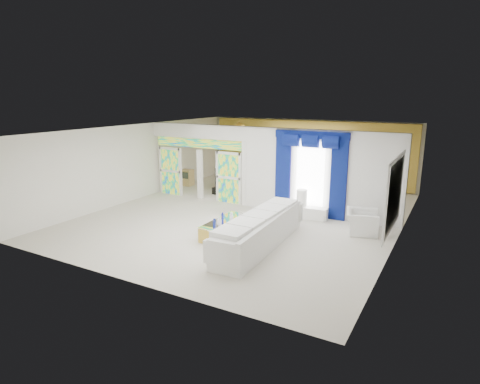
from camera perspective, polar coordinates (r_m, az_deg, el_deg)
The scene contains 22 objects.
floor at distance 14.27m, azimuth 1.29°, elevation -3.15°, with size 12.00×12.00×0.00m, color #B7AF9E.
dividing_wall at distance 14.00m, azimuth 11.08°, elevation 2.59°, with size 5.70×0.18×3.00m, color white.
dividing_header at distance 16.06m, azimuth -6.09°, elevation 8.59°, with size 4.30×0.18×0.55m, color white.
stained_panel_left at distance 17.15m, azimuth -9.85°, elevation 2.97°, with size 0.95×0.04×2.00m, color #994C3F.
stained_panel_right at distance 15.54m, azimuth -1.62°, elevation 2.06°, with size 0.95×0.04×2.00m, color #994C3F.
stained_transom at distance 16.11m, azimuth -6.04°, elevation 6.91°, with size 4.00×0.05×0.35m, color #994C3F.
window_pane at distance 13.99m, azimuth 9.97°, elevation 2.42°, with size 1.00×0.02×2.30m, color white.
blue_drape_left at distance 14.32m, azimuth 6.14°, elevation 2.61°, with size 0.55×0.10×2.80m, color #090347.
blue_drape_right at distance 13.69m, azimuth 13.87°, elevation 1.76°, with size 0.55×0.10×2.80m, color #090347.
blue_pelmet at distance 13.76m, azimuth 10.16°, elevation 8.00°, with size 2.60×0.12×0.25m, color #090347.
wall_mirror at distance 11.47m, azimuth 21.22°, elevation -0.29°, with size 0.04×2.70×1.90m, color white.
gold_curtains at distance 19.26m, azimuth 9.58°, elevation 5.66°, with size 9.70×0.12×2.90m, color #BC842D.
white_sofa at distance 11.25m, azimuth 2.89°, elevation -5.69°, with size 0.92×4.29×0.82m, color white.
coffee_table at distance 12.17m, azimuth -2.22°, elevation -5.11°, with size 0.65×1.94×0.43m, color #B39438.
console_table at distance 13.91m, azimuth 9.85°, elevation -2.94°, with size 1.20×0.38×0.40m, color white.
table_lamp at distance 13.88m, azimuth 8.77°, elevation -0.84°, with size 0.36×0.36×0.58m, color white.
armchair at distance 12.84m, azimuth 16.96°, elevation -4.10°, with size 1.06×0.93×0.69m, color white.
grand_piano at distance 18.21m, azimuth 0.10°, elevation 2.14°, with size 1.46×1.91×0.96m, color black.
piano_bench at distance 16.93m, azimuth -2.52°, elevation 0.07°, with size 0.88×0.34×0.29m, color black.
tv_console at distance 18.83m, azimuth -7.52°, elevation 2.06°, with size 0.51×0.46×0.74m, color tan.
chandelier at distance 17.80m, azimuth -0.12°, elevation 8.93°, with size 0.60×0.60×0.60m, color gold.
decanters at distance 11.92m, azimuth -2.58°, elevation -4.00°, with size 0.20×1.06×0.22m.
Camera 1 is at (6.35, -12.08, 4.15)m, focal length 29.97 mm.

